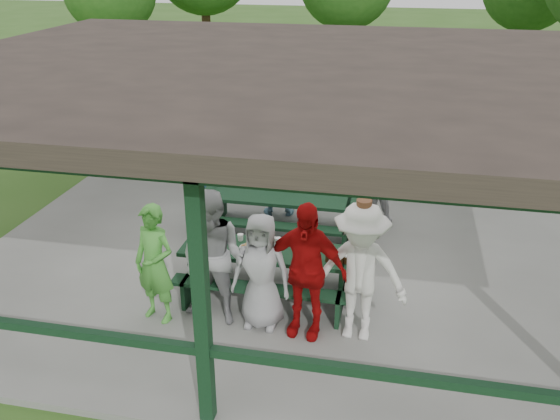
% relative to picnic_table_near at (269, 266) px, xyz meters
% --- Properties ---
extents(ground, '(90.00, 90.00, 0.00)m').
position_rel_picnic_table_near_xyz_m(ground, '(-0.10, 1.20, -0.57)').
color(ground, '#30581B').
rests_on(ground, ground).
extents(concrete_slab, '(10.00, 8.00, 0.10)m').
position_rel_picnic_table_near_xyz_m(concrete_slab, '(-0.10, 1.20, -0.52)').
color(concrete_slab, slate).
rests_on(concrete_slab, ground).
extents(pavilion_structure, '(10.60, 8.60, 3.24)m').
position_rel_picnic_table_near_xyz_m(pavilion_structure, '(-0.10, 1.20, 2.59)').
color(pavilion_structure, black).
rests_on(pavilion_structure, concrete_slab).
extents(picnic_table_near, '(2.55, 1.39, 0.75)m').
position_rel_picnic_table_near_xyz_m(picnic_table_near, '(0.00, 0.00, 0.00)').
color(picnic_table_near, black).
rests_on(picnic_table_near, concrete_slab).
extents(picnic_table_far, '(2.80, 1.39, 0.75)m').
position_rel_picnic_table_near_xyz_m(picnic_table_far, '(-0.26, 2.00, 0.01)').
color(picnic_table_far, black).
rests_on(picnic_table_far, concrete_slab).
extents(table_setting, '(2.32, 0.45, 0.10)m').
position_rel_picnic_table_near_xyz_m(table_setting, '(0.05, 0.04, 0.31)').
color(table_setting, white).
rests_on(table_setting, picnic_table_near).
extents(contestant_green, '(0.71, 0.57, 1.71)m').
position_rel_picnic_table_near_xyz_m(contestant_green, '(-1.37, -0.91, 0.38)').
color(contestant_green, green).
rests_on(contestant_green, concrete_slab).
extents(contestant_grey_left, '(1.07, 0.92, 1.92)m').
position_rel_picnic_table_near_xyz_m(contestant_grey_left, '(-0.58, -0.80, 0.48)').
color(contestant_grey_left, gray).
rests_on(contestant_grey_left, concrete_slab).
extents(contestant_grey_mid, '(0.82, 0.55, 1.64)m').
position_rel_picnic_table_near_xyz_m(contestant_grey_mid, '(0.07, -0.75, 0.35)').
color(contestant_grey_mid, gray).
rests_on(contestant_grey_mid, concrete_slab).
extents(contestant_red, '(1.16, 0.61, 1.89)m').
position_rel_picnic_table_near_xyz_m(contestant_red, '(0.67, -0.81, 0.47)').
color(contestant_red, '#9F090A').
rests_on(contestant_red, concrete_slab).
extents(contestant_white_fedora, '(1.27, 0.77, 1.97)m').
position_rel_picnic_table_near_xyz_m(contestant_white_fedora, '(1.37, -0.76, 0.49)').
color(contestant_white_fedora, silver).
rests_on(contestant_white_fedora, concrete_slab).
extents(spectator_lblue, '(1.55, 0.76, 1.60)m').
position_rel_picnic_table_near_xyz_m(spectator_lblue, '(-0.46, 2.88, 0.32)').
color(spectator_lblue, '#8EC4DB').
rests_on(spectator_lblue, concrete_slab).
extents(spectator_blue, '(0.75, 0.58, 1.82)m').
position_rel_picnic_table_near_xyz_m(spectator_blue, '(-1.93, 3.28, 0.44)').
color(spectator_blue, teal).
rests_on(spectator_blue, concrete_slab).
extents(spectator_grey, '(0.91, 0.79, 1.58)m').
position_rel_picnic_table_near_xyz_m(spectator_grey, '(1.35, 2.81, 0.32)').
color(spectator_grey, '#9B9A9D').
rests_on(spectator_grey, concrete_slab).
extents(pickup_truck, '(6.09, 3.88, 1.57)m').
position_rel_picnic_table_near_xyz_m(pickup_truck, '(2.71, 11.16, 0.21)').
color(pickup_truck, silver).
rests_on(pickup_truck, ground).
extents(farm_trailer, '(3.71, 1.90, 1.29)m').
position_rel_picnic_table_near_xyz_m(farm_trailer, '(-3.95, 10.11, 0.06)').
color(farm_trailer, navy).
rests_on(farm_trailer, ground).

